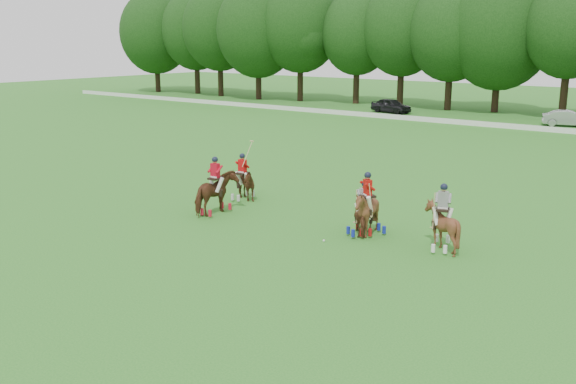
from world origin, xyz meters
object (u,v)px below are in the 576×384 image
Objects in this scene: polo_red_b at (243,184)px; polo_ball at (324,241)px; polo_red_a at (216,193)px; polo_stripe_a at (364,216)px; car_left at (391,106)px; polo_red_c at (367,213)px; polo_stripe_b at (442,226)px; car_mid at (568,118)px.

polo_ball is (6.55, -2.96, -0.72)m from polo_red_b.
polo_red_a is 6.63m from polo_stripe_a.
car_left is at bearing 107.98° from polo_red_a.
polo_red_c is 1.03× the size of polo_stripe_b.
polo_red_b is at bearing 155.65° from polo_ball.
polo_stripe_a is at bearing 166.53° from car_mid.
car_left is 43.24m from polo_ball.
polo_red_c is at bearing -10.30° from polo_red_b.
polo_red_b reaches higher than car_mid.
car_mid is 36.52m from polo_red_b.
polo_ball is at bearing -24.35° from polo_red_b.
polo_ball is (18.39, -39.13, -0.69)m from car_left.
polo_red_a is (12.57, -38.71, 0.19)m from car_left.
polo_red_b reaches higher than polo_stripe_b.
polo_red_a is at bearing -168.65° from polo_stripe_a.
car_mid is 38.96m from polo_red_a.
polo_red_b is at bearing -150.99° from car_left.
polo_ball is at bearing -117.27° from polo_red_c.
polo_red_a is at bearing 175.92° from polo_ball.
car_left is at bearing 115.17° from polo_ball.
polo_stripe_b reaches higher than polo_stripe_a.
polo_stripe_a reaches higher than car_left.
polo_stripe_b is at bearing 25.32° from polo_ball.
polo_red_b is at bearing 173.53° from polo_stripe_b.
car_mid is at bearing 93.46° from polo_red_c.
car_left is at bearing 120.71° from polo_stripe_b.
polo_red_c is 27.36× the size of polo_ball.
polo_stripe_a is at bearing 149.76° from polo_red_c.
polo_stripe_a reaches higher than car_mid.
polo_red_a is at bearing 156.84° from car_mid.
polo_red_b is at bearing 155.26° from car_mid.
car_mid is 1.69× the size of polo_red_c.
polo_red_a reaches higher than polo_ball.
polo_stripe_b is (10.33, -1.17, 0.10)m from polo_red_b.
polo_stripe_a is at bearing -178.67° from polo_stripe_b.
polo_red_b is 30.31× the size of polo_ball.
polo_stripe_b is at bearing 1.33° from polo_stripe_a.
polo_red_c is 2.02m from polo_ball.
polo_stripe_b is (5.22, -37.34, 0.19)m from car_mid.
polo_red_b is at bearing 170.21° from polo_stripe_a.
car_mid is 39.16m from polo_ball.
polo_red_c is (7.38, -1.34, 0.14)m from polo_red_b.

